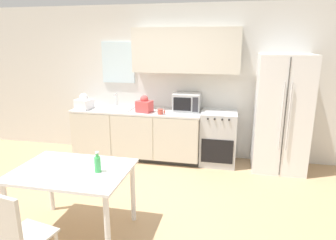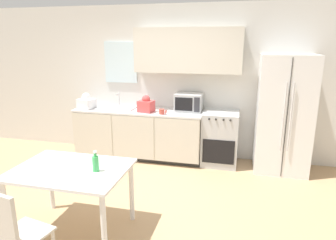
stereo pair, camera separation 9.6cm
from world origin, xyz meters
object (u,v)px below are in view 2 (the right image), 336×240
Objects in this scene: oven_range at (220,138)px; drink_bottle at (96,163)px; coffee_mug at (162,112)px; dining_table at (71,177)px; dining_chair_near at (11,231)px; refrigerator at (284,115)px; microwave at (189,102)px.

oven_range is 4.14× the size of drink_bottle.
drink_bottle is at bearing -94.40° from coffee_mug.
dining_table is 1.29× the size of dining_chair_near.
oven_range is at bearing 178.17° from refrigerator.
refrigerator is at bearing -4.69° from microwave.
refrigerator is 8.51× the size of drink_bottle.
drink_bottle reaches higher than oven_range.
dining_table is 0.35m from drink_bottle.
oven_range is 1.10m from refrigerator.
dining_chair_near is at bearing -115.03° from drink_bottle.
refrigerator is at bearing 6.03° from coffee_mug.
dining_chair_near is 0.95m from drink_bottle.
oven_range is at bearing 58.75° from dining_table.
dining_table is at bearing -102.29° from coffee_mug.
microwave is 0.50× the size of dining_chair_near.
microwave reaches higher than dining_table.
drink_bottle is at bearing -102.79° from microwave.
drink_bottle is (0.30, 0.01, 0.19)m from dining_table.
refrigerator is 1.57m from microwave.
dining_table is 0.82m from dining_chair_near.
dining_table is at bearing -109.20° from microwave.
refrigerator reaches higher than dining_chair_near.
coffee_mug is at bearing -139.54° from microwave.
oven_range is at bearing 75.41° from dining_chair_near.
dining_chair_near is at bearing -128.59° from refrigerator.
microwave is 2.61m from dining_table.
microwave is at bearing 175.31° from refrigerator.
microwave is at bearing 40.46° from coffee_mug.
oven_range is 0.82m from microwave.
microwave is at bearing 77.21° from drink_bottle.
drink_bottle is at bearing -115.69° from oven_range.
coffee_mug reaches higher than dining_table.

